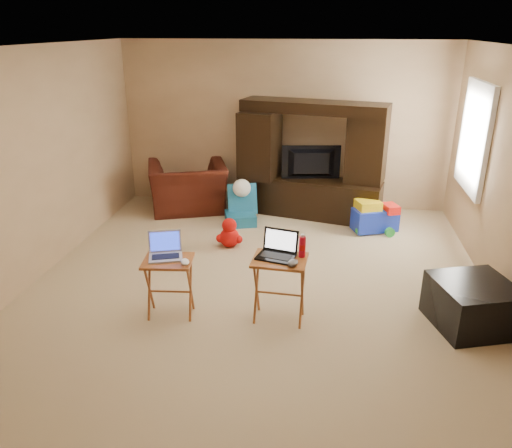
% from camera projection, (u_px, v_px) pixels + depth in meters
% --- Properties ---
extents(floor, '(5.50, 5.50, 0.00)m').
position_uv_depth(floor, '(259.00, 284.00, 5.56)').
color(floor, beige).
rests_on(floor, ground).
extents(ceiling, '(5.50, 5.50, 0.00)m').
position_uv_depth(ceiling, '(259.00, 47.00, 4.63)').
color(ceiling, silver).
rests_on(ceiling, ground).
extents(wall_back, '(5.00, 0.00, 5.00)m').
position_uv_depth(wall_back, '(284.00, 126.00, 7.62)').
color(wall_back, tan).
rests_on(wall_back, ground).
extents(wall_front, '(5.00, 0.00, 5.00)m').
position_uv_depth(wall_front, '(184.00, 324.00, 2.57)').
color(wall_front, tan).
rests_on(wall_front, ground).
extents(wall_left, '(0.00, 5.50, 5.50)m').
position_uv_depth(wall_left, '(32.00, 167.00, 5.44)').
color(wall_left, tan).
rests_on(wall_left, ground).
extents(window_pane, '(0.00, 1.20, 1.20)m').
position_uv_depth(window_pane, '(476.00, 138.00, 6.13)').
color(window_pane, white).
rests_on(window_pane, ground).
extents(window_frame, '(0.06, 1.14, 1.34)m').
position_uv_depth(window_frame, '(474.00, 137.00, 6.13)').
color(window_frame, white).
rests_on(window_frame, ground).
extents(entertainment_center, '(2.14, 0.97, 1.70)m').
position_uv_depth(entertainment_center, '(312.00, 160.00, 7.28)').
color(entertainment_center, black).
rests_on(entertainment_center, floor).
extents(television, '(0.87, 0.25, 0.50)m').
position_uv_depth(television, '(312.00, 163.00, 7.25)').
color(television, black).
rests_on(television, entertainment_center).
extents(recliner, '(1.41, 1.32, 0.74)m').
position_uv_depth(recliner, '(188.00, 187.00, 7.66)').
color(recliner, '#48180F').
rests_on(recliner, floor).
extents(child_rocker, '(0.55, 0.59, 0.56)m').
position_uv_depth(child_rocker, '(240.00, 205.00, 7.15)').
color(child_rocker, '#175C82').
rests_on(child_rocker, floor).
extents(plush_toy, '(0.36, 0.30, 0.40)m').
position_uv_depth(plush_toy, '(229.00, 233.00, 6.43)').
color(plush_toy, red).
rests_on(plush_toy, floor).
extents(push_toy, '(0.73, 0.63, 0.46)m').
position_uv_depth(push_toy, '(375.00, 216.00, 6.90)').
color(push_toy, '#1832C7').
rests_on(push_toy, floor).
extents(ottoman, '(0.88, 0.88, 0.45)m').
position_uv_depth(ottoman, '(472.00, 304.00, 4.72)').
color(ottoman, black).
rests_on(ottoman, floor).
extents(tray_table_left, '(0.50, 0.42, 0.60)m').
position_uv_depth(tray_table_left, '(170.00, 288.00, 4.86)').
color(tray_table_left, '#AB5929').
rests_on(tray_table_left, floor).
extents(tray_table_right, '(0.53, 0.43, 0.65)m').
position_uv_depth(tray_table_right, '(279.00, 290.00, 4.78)').
color(tray_table_right, brown).
rests_on(tray_table_right, floor).
extents(laptop_left, '(0.38, 0.35, 0.24)m').
position_uv_depth(laptop_left, '(165.00, 247.00, 4.74)').
color(laptop_left, '#A4A3A7').
rests_on(laptop_left, tray_table_left).
extents(laptop_right, '(0.40, 0.35, 0.24)m').
position_uv_depth(laptop_right, '(276.00, 246.00, 4.63)').
color(laptop_right, black).
rests_on(laptop_right, tray_table_right).
extents(mouse_left, '(0.11, 0.14, 0.05)m').
position_uv_depth(mouse_left, '(185.00, 262.00, 4.65)').
color(mouse_left, white).
rests_on(mouse_left, tray_table_left).
extents(mouse_right, '(0.13, 0.16, 0.05)m').
position_uv_depth(mouse_right, '(293.00, 263.00, 4.52)').
color(mouse_right, '#404045').
rests_on(mouse_right, tray_table_right).
extents(water_bottle, '(0.06, 0.06, 0.20)m').
position_uv_depth(water_bottle, '(302.00, 247.00, 4.66)').
color(water_bottle, red).
rests_on(water_bottle, tray_table_right).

